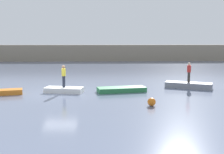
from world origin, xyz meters
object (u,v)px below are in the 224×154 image
Objects in this scene: person_red_shirt at (189,71)px; mooring_buoy at (152,102)px; person_yellow_shirt at (64,75)px; rowboat_green at (122,89)px; rowboat_white at (64,90)px; rowboat_grey at (189,85)px; rowboat_orange at (0,92)px.

person_red_shirt reaches higher than mooring_buoy.
person_yellow_shirt is at bearing -171.15° from person_red_shirt.
rowboat_green is 5.14m from mooring_buoy.
rowboat_white is 7.69m from mooring_buoy.
rowboat_grey is 2.28× the size of person_red_shirt.
rowboat_white is 0.78× the size of rowboat_green.
rowboat_orange is 9.16m from rowboat_green.
person_red_shirt is 0.97× the size of person_yellow_shirt.
person_yellow_shirt is (-10.15, -1.58, -0.05)m from person_red_shirt.
mooring_buoy is at bearing -123.01° from person_red_shirt.
person_red_shirt reaches higher than person_yellow_shirt.
rowboat_grey is at bearing -90.00° from person_red_shirt.
rowboat_white is 1.76× the size of person_red_shirt.
rowboat_white is 1.70× the size of person_yellow_shirt.
rowboat_grey is at bearing 19.62° from rowboat_white.
person_red_shirt is at bearing 19.62° from rowboat_white.
rowboat_orange is at bearing -160.24° from rowboat_white.
rowboat_white is 0.77× the size of rowboat_grey.
rowboat_white is at bearing 0.00° from person_yellow_shirt.
rowboat_green is 2.18× the size of person_yellow_shirt.
person_red_shirt is (0.00, 0.00, 1.16)m from rowboat_grey.
rowboat_green is at bearing -165.60° from person_red_shirt.
mooring_buoy reaches higher than rowboat_grey.
rowboat_green is 7.23× the size of mooring_buoy.
person_red_shirt is at bearing 113.78° from rowboat_grey.
rowboat_white is 10.35m from person_red_shirt.
rowboat_orange is 14.99m from rowboat_grey.
rowboat_orange is 4.71m from rowboat_white.
rowboat_white reaches higher than rowboat_orange.
rowboat_orange is at bearing -147.33° from rowboat_grey.
person_yellow_shirt is at bearing 170.01° from rowboat_green.
person_red_shirt is 7.66m from mooring_buoy.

